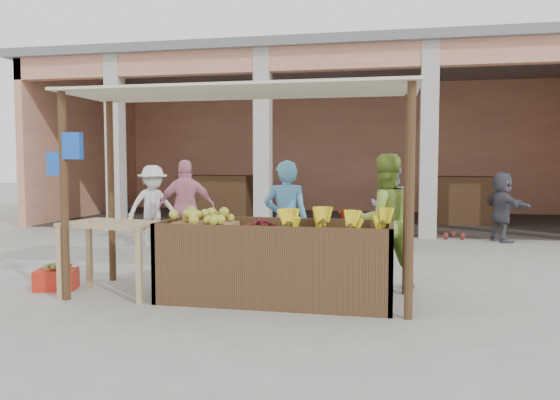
% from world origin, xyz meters
% --- Properties ---
extents(ground, '(60.00, 60.00, 0.00)m').
position_xyz_m(ground, '(0.00, 0.00, 0.00)').
color(ground, gray).
rests_on(ground, ground).
extents(market_building, '(14.40, 6.40, 4.20)m').
position_xyz_m(market_building, '(0.05, 8.93, 2.70)').
color(market_building, tan).
rests_on(market_building, ground).
extents(fruit_stall, '(2.60, 0.95, 0.80)m').
position_xyz_m(fruit_stall, '(0.50, 0.00, 0.40)').
color(fruit_stall, '#4E371F').
rests_on(fruit_stall, ground).
extents(stall_awning, '(4.09, 1.35, 2.39)m').
position_xyz_m(stall_awning, '(-0.01, 0.06, 1.98)').
color(stall_awning, '#4E371F').
rests_on(stall_awning, ground).
extents(banana_heap, '(1.14, 0.62, 0.21)m').
position_xyz_m(banana_heap, '(1.15, 0.00, 0.90)').
color(banana_heap, yellow).
rests_on(banana_heap, fruit_stall).
extents(melon_tray, '(0.73, 0.63, 0.20)m').
position_xyz_m(melon_tray, '(-0.39, 0.04, 0.89)').
color(melon_tray, '#906A4A').
rests_on(melon_tray, fruit_stall).
extents(berry_heap, '(0.47, 0.38, 0.15)m').
position_xyz_m(berry_heap, '(0.33, -0.05, 0.87)').
color(berry_heap, maroon).
rests_on(berry_heap, fruit_stall).
extents(side_table, '(1.19, 0.91, 0.87)m').
position_xyz_m(side_table, '(-1.43, -0.15, 0.73)').
color(side_table, tan).
rests_on(side_table, ground).
extents(papaya_pile, '(0.64, 0.37, 0.18)m').
position_xyz_m(papaya_pile, '(-1.43, -0.15, 0.96)').
color(papaya_pile, '#538B2D').
rests_on(papaya_pile, side_table).
extents(red_crate, '(0.55, 0.46, 0.25)m').
position_xyz_m(red_crate, '(-2.27, -0.02, 0.12)').
color(red_crate, red).
rests_on(red_crate, ground).
extents(plantain_bundle, '(0.35, 0.24, 0.07)m').
position_xyz_m(plantain_bundle, '(-2.27, -0.02, 0.28)').
color(plantain_bundle, '#5A8630').
rests_on(plantain_bundle, red_crate).
extents(produce_sacks, '(0.94, 0.71, 0.57)m').
position_xyz_m(produce_sacks, '(2.93, 5.56, 0.29)').
color(produce_sacks, maroon).
rests_on(produce_sacks, ground).
extents(vendor_blue, '(0.68, 0.53, 1.70)m').
position_xyz_m(vendor_blue, '(0.43, 0.95, 0.85)').
color(vendor_blue, '#5AABDE').
rests_on(vendor_blue, ground).
extents(vendor_green, '(0.97, 0.77, 1.76)m').
position_xyz_m(vendor_green, '(1.69, 0.88, 0.88)').
color(vendor_green, '#8EAF3D').
rests_on(vendor_green, ground).
extents(motorcycle, '(0.68, 1.77, 0.91)m').
position_xyz_m(motorcycle, '(0.62, 2.08, 0.46)').
color(motorcycle, maroon).
rests_on(motorcycle, ground).
extents(shopper_a, '(1.11, 1.11, 1.63)m').
position_xyz_m(shopper_a, '(-2.59, 3.47, 0.81)').
color(shopper_a, silver).
rests_on(shopper_a, ground).
extents(shopper_b, '(1.12, 0.80, 1.72)m').
position_xyz_m(shopper_b, '(-1.59, 2.62, 0.86)').
color(shopper_b, pink).
rests_on(shopper_b, ground).
extents(shopper_d, '(1.04, 1.46, 1.46)m').
position_xyz_m(shopper_d, '(3.90, 5.37, 0.73)').
color(shopper_d, '#4A4A55').
rests_on(shopper_d, ground).
extents(shopper_f, '(0.88, 0.60, 1.66)m').
position_xyz_m(shopper_f, '(1.75, 4.16, 0.83)').
color(shopper_f, '#8D75A0').
rests_on(shopper_f, ground).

